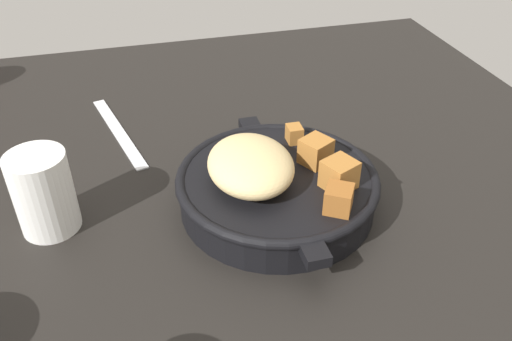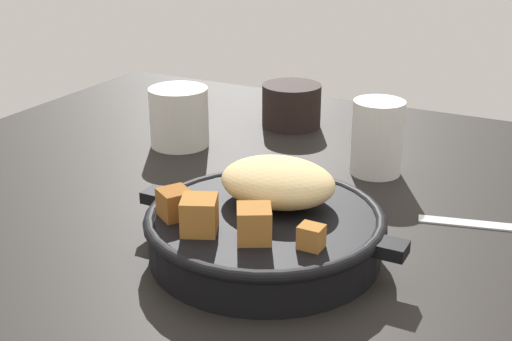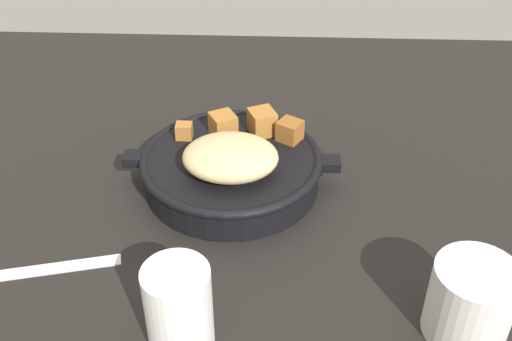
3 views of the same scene
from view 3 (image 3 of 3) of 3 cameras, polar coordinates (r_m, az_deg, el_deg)
The scene contains 5 objects.
ground_plane at distance 75.45cm, azimuth -1.48°, elevation -3.91°, with size 106.84×98.57×2.40cm, color black.
cast_iron_skillet at distance 75.94cm, azimuth -2.25°, elevation 0.50°, with size 26.81×22.51×8.37cm.
butter_knife at distance 70.62cm, azimuth -20.77°, elevation -8.78°, with size 20.54×1.60×0.36cm, color silver.
white_creamer_pitcher at distance 57.40cm, azimuth -7.16°, elevation -12.52°, with size 6.18×6.18×9.10cm, color white.
ceramic_mug_white at distance 61.55cm, azimuth 19.21°, elevation -11.37°, with size 7.90×7.90×7.95cm, color silver.
Camera 3 is at (-4.41, 57.49, 47.47)cm, focal length 43.27 mm.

